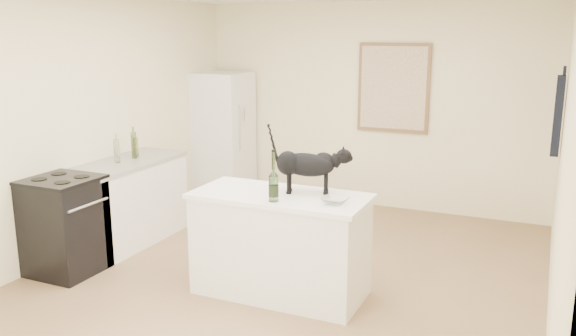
{
  "coord_description": "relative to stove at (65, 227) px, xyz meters",
  "views": [
    {
      "loc": [
        2.14,
        -4.58,
        2.25
      ],
      "look_at": [
        0.15,
        -0.15,
        1.12
      ],
      "focal_mm": 37.07,
      "sensor_mm": 36.0,
      "label": 1
    }
  ],
  "objects": [
    {
      "name": "fridge_paper",
      "position": [
        0.34,
        2.98,
        0.71
      ],
      "size": [
        0.06,
        0.12,
        0.17
      ],
      "primitive_type": "cube",
      "rotation": [
        0.0,
        0.0,
        0.41
      ],
      "color": "white",
      "rests_on": "fridge"
    },
    {
      "name": "left_cabinets",
      "position": [
        0.0,
        0.9,
        -0.02
      ],
      "size": [
        0.6,
        1.4,
        0.86
      ],
      "primitive_type": "cube",
      "color": "white",
      "rests_on": "floor"
    },
    {
      "name": "left_countertop",
      "position": [
        0.0,
        0.9,
        0.43
      ],
      "size": [
        0.62,
        1.44,
        0.04
      ],
      "primitive_type": "cube",
      "color": "gray",
      "rests_on": "left_cabinets"
    },
    {
      "name": "wall_right",
      "position": [
        4.2,
        0.6,
        0.85
      ],
      "size": [
        0.0,
        5.5,
        5.5
      ],
      "primitive_type": "plane",
      "rotation": [
        1.57,
        0.0,
        -1.57
      ],
      "color": "#F1E6BB",
      "rests_on": "ground"
    },
    {
      "name": "floor",
      "position": [
        1.95,
        0.6,
        -0.45
      ],
      "size": [
        5.5,
        5.5,
        0.0
      ],
      "primitive_type": "plane",
      "color": "#8F6D4C",
      "rests_on": "ground"
    },
    {
      "name": "wall_back",
      "position": [
        1.95,
        3.35,
        0.85
      ],
      "size": [
        4.5,
        0.0,
        4.5
      ],
      "primitive_type": "plane",
      "rotation": [
        1.57,
        0.0,
        0.0
      ],
      "color": "#F1E6BB",
      "rests_on": "ground"
    },
    {
      "name": "island_base",
      "position": [
        2.05,
        0.4,
        -0.02
      ],
      "size": [
        1.44,
        0.67,
        0.86
      ],
      "primitive_type": "cube",
      "color": "white",
      "rests_on": "floor"
    },
    {
      "name": "island_top",
      "position": [
        2.05,
        0.4,
        0.43
      ],
      "size": [
        1.5,
        0.7,
        0.04
      ],
      "primitive_type": "cube",
      "color": "white",
      "rests_on": "island_base"
    },
    {
      "name": "artwork_frame",
      "position": [
        2.25,
        3.32,
        1.1
      ],
      "size": [
        0.9,
        0.03,
        1.1
      ],
      "primitive_type": "cube",
      "color": "brown",
      "rests_on": "wall_back"
    },
    {
      "name": "wall_left",
      "position": [
        -0.3,
        0.6,
        0.85
      ],
      "size": [
        0.0,
        5.5,
        5.5
      ],
      "primitive_type": "plane",
      "rotation": [
        1.57,
        0.0,
        1.57
      ],
      "color": "#F1E6BB",
      "rests_on": "ground"
    },
    {
      "name": "stove",
      "position": [
        0.0,
        0.0,
        0.0
      ],
      "size": [
        0.6,
        0.6,
        0.9
      ],
      "primitive_type": "cube",
      "color": "black",
      "rests_on": "floor"
    },
    {
      "name": "fridge",
      "position": [
        0.0,
        2.95,
        0.4
      ],
      "size": [
        0.68,
        0.68,
        1.7
      ],
      "primitive_type": "cube",
      "color": "white",
      "rests_on": "floor"
    },
    {
      "name": "artwork_canvas",
      "position": [
        2.25,
        3.3,
        1.1
      ],
      "size": [
        0.82,
        0.0,
        1.02
      ],
      "primitive_type": "cube",
      "color": "beige",
      "rests_on": "wall_back"
    },
    {
      "name": "wall_front",
      "position": [
        1.95,
        -2.15,
        0.85
      ],
      "size": [
        4.5,
        0.0,
        4.5
      ],
      "primitive_type": "plane",
      "rotation": [
        -1.57,
        0.0,
        0.0
      ],
      "color": "#F1E6BB",
      "rests_on": "ground"
    },
    {
      "name": "counter_bottle_cluster",
      "position": [
        -0.01,
        1.0,
        0.58
      ],
      "size": [
        0.1,
        0.38,
        0.28
      ],
      "color": "#919D90",
      "rests_on": "left_countertop"
    },
    {
      "name": "glass_bowl",
      "position": [
        2.57,
        0.31,
        0.48
      ],
      "size": [
        0.22,
        0.22,
        0.05
      ],
      "primitive_type": "imported",
      "rotation": [
        0.0,
        0.0,
        -0.04
      ],
      "color": "white",
      "rests_on": "island_top"
    },
    {
      "name": "hanging_garment",
      "position": [
        4.14,
        2.65,
        0.95
      ],
      "size": [
        0.08,
        0.34,
        0.8
      ],
      "primitive_type": "cube",
      "color": "black",
      "rests_on": "wall_right"
    },
    {
      "name": "black_cat",
      "position": [
        2.24,
        0.53,
        0.67
      ],
      "size": [
        0.65,
        0.38,
        0.44
      ],
      "primitive_type": null,
      "rotation": [
        0.0,
        0.0,
        0.33
      ],
      "color": "black",
      "rests_on": "island_top"
    },
    {
      "name": "wine_bottle",
      "position": [
        2.09,
        0.18,
        0.64
      ],
      "size": [
        0.1,
        0.1,
        0.37
      ],
      "primitive_type": "cylinder",
      "rotation": [
        0.0,
        0.0,
        0.33
      ],
      "color": "#2C5522",
      "rests_on": "island_top"
    }
  ]
}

